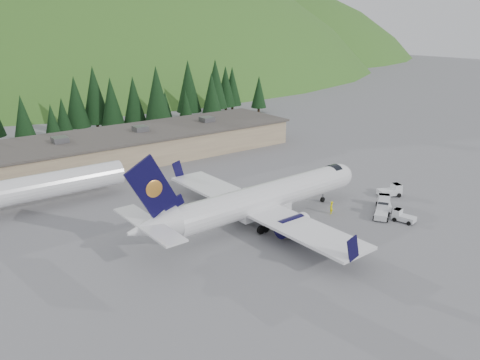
% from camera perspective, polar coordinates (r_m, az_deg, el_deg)
% --- Properties ---
extents(ground, '(600.00, 600.00, 0.00)m').
position_cam_1_polar(ground, '(62.11, 3.30, -4.93)').
color(ground, slate).
extents(airliner, '(35.82, 33.55, 11.91)m').
position_cam_1_polar(airliner, '(60.26, 2.60, -2.42)').
color(airliner, white).
rests_on(airliner, ground).
extents(second_airliner, '(27.50, 11.00, 10.05)m').
position_cam_1_polar(second_airliner, '(70.03, -24.97, -1.03)').
color(second_airliner, white).
rests_on(second_airliner, ground).
extents(baggage_tug_a, '(3.59, 3.12, 1.72)m').
position_cam_1_polar(baggage_tug_a, '(65.43, 16.91, -3.76)').
color(baggage_tug_a, silver).
rests_on(baggage_tug_a, ground).
extents(baggage_tug_b, '(3.79, 3.03, 1.81)m').
position_cam_1_polar(baggage_tug_b, '(73.90, 17.96, -1.24)').
color(baggage_tug_b, silver).
rests_on(baggage_tug_b, ground).
extents(baggage_tug_c, '(2.26, 3.12, 1.53)m').
position_cam_1_polar(baggage_tug_c, '(65.11, 19.16, -4.20)').
color(baggage_tug_c, silver).
rests_on(baggage_tug_c, ground).
extents(terminal_building, '(71.00, 17.00, 6.10)m').
position_cam_1_polar(terminal_building, '(90.28, -14.81, 3.82)').
color(terminal_building, gray).
rests_on(terminal_building, ground).
extents(baggage_tug_d, '(3.65, 3.51, 1.80)m').
position_cam_1_polar(baggage_tug_d, '(68.59, 17.17, -2.71)').
color(baggage_tug_d, silver).
rests_on(baggage_tug_d, ground).
extents(ramp_worker, '(0.79, 0.70, 1.82)m').
position_cam_1_polar(ramp_worker, '(64.89, 11.06, -3.33)').
color(ramp_worker, '#F2EA00').
rests_on(ramp_worker, ground).
extents(tree_line, '(111.11, 18.67, 14.43)m').
position_cam_1_polar(tree_line, '(111.55, -19.03, 8.91)').
color(tree_line, black).
rests_on(tree_line, ground).
extents(hills, '(614.00, 330.00, 300.00)m').
position_cam_1_polar(hills, '(287.52, -15.48, -3.99)').
color(hills, '#2B4D16').
rests_on(hills, ground).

